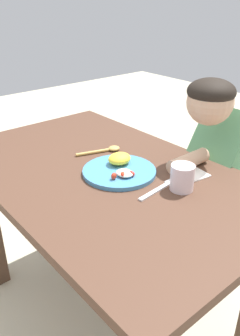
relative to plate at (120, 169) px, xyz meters
name	(u,v)px	position (x,y,z in m)	size (l,w,h in m)	color
ground_plane	(107,314)	(-0.05, -0.03, -0.77)	(8.00, 8.00, 0.00)	beige
dining_table	(104,200)	(-0.05, -0.03, -0.14)	(1.25, 0.77, 0.76)	#4F3224
plate	(120,169)	(0.00, 0.00, 0.00)	(0.27, 0.27, 0.06)	teal
fork	(161,188)	(0.18, 0.03, -0.01)	(0.04, 0.22, 0.01)	silver
spoon	(106,150)	(-0.18, 0.08, -0.01)	(0.08, 0.19, 0.02)	tan
drinking_cup	(182,177)	(0.22, 0.08, 0.03)	(0.08, 0.08, 0.09)	silver
person	(216,187)	(0.13, 0.42, -0.17)	(0.21, 0.43, 1.08)	#3B4C6D
napkin	(189,173)	(0.17, 0.19, -0.01)	(0.12, 0.10, 0.00)	white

